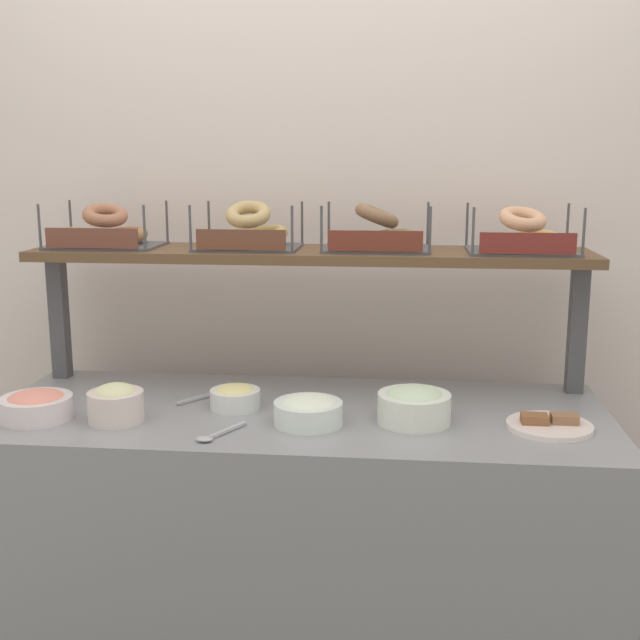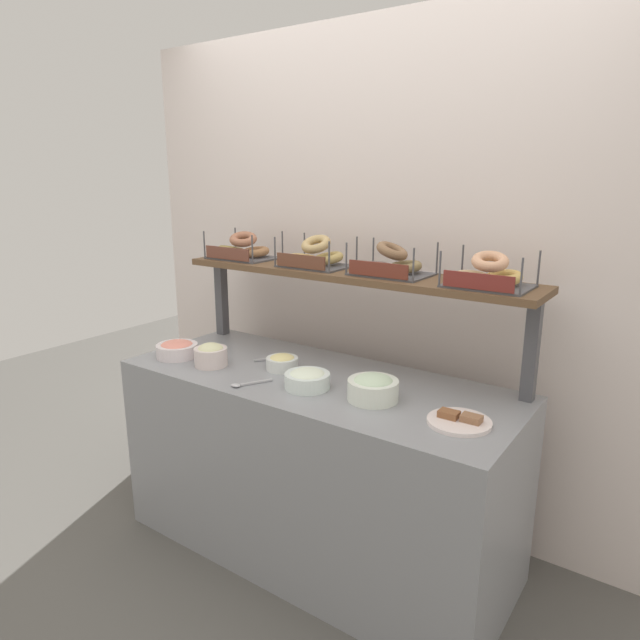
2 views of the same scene
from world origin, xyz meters
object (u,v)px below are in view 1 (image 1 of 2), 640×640
object	(u,v)px
bowl_egg_salad	(235,396)
bowl_potato_salad	(116,403)
bowl_lox_spread	(36,405)
bowl_scallion_spread	(414,405)
serving_plate_white	(549,425)
serving_spoon_by_edge	(215,435)
serving_spoon_near_plate	(209,394)
bagel_basket_plain	(521,237)
bowl_cream_cheese	(308,410)
bagel_basket_everything	(105,232)
bagel_basket_sesame	(248,233)
bagel_basket_poppy	(376,235)

from	to	relation	value
bowl_egg_salad	bowl_potato_salad	distance (m)	0.33
bowl_lox_spread	bowl_scallion_spread	xyz separation A→B (m)	(1.03, 0.08, 0.01)
serving_plate_white	serving_spoon_by_edge	bearing A→B (deg)	-169.63
serving_plate_white	serving_spoon_near_plate	distance (m)	0.99
bowl_egg_salad	serving_spoon_by_edge	bearing A→B (deg)	-90.27
bowl_potato_salad	bagel_basket_plain	bearing A→B (deg)	19.68
bowl_egg_salad	bagel_basket_plain	xyz separation A→B (m)	(0.82, 0.25, 0.44)
bowl_cream_cheese	bagel_basket_everything	xyz separation A→B (m)	(-0.69, 0.38, 0.44)
bagel_basket_sesame	bagel_basket_plain	size ratio (longest dim) A/B	1.00
serving_spoon_by_edge	bowl_scallion_spread	bearing A→B (deg)	18.77
bowl_scallion_spread	bowl_potato_salad	bearing A→B (deg)	-174.76
serving_plate_white	serving_spoon_near_plate	bearing A→B (deg)	169.02
bowl_lox_spread	bowl_scallion_spread	world-z (taller)	bowl_scallion_spread
bagel_basket_sesame	bowl_potato_salad	bearing A→B (deg)	-125.14
bowl_egg_salad	serving_plate_white	world-z (taller)	bowl_egg_salad
bowl_scallion_spread	bagel_basket_everything	world-z (taller)	bagel_basket_everything
serving_spoon_near_plate	bagel_basket_plain	world-z (taller)	bagel_basket_plain
bowl_egg_salad	bowl_lox_spread	bearing A→B (deg)	-163.92
bowl_cream_cheese	bagel_basket_plain	distance (m)	0.82
bowl_lox_spread	bagel_basket_everything	bearing A→B (deg)	81.55
bowl_lox_spread	bowl_potato_salad	xyz separation A→B (m)	(0.23, 0.00, 0.01)
serving_plate_white	bagel_basket_sesame	world-z (taller)	bagel_basket_sesame
serving_spoon_near_plate	bowl_lox_spread	bearing A→B (deg)	-149.36
serving_spoon_near_plate	bagel_basket_sesame	world-z (taller)	bagel_basket_sesame
serving_plate_white	bagel_basket_sesame	xyz separation A→B (m)	(-0.88, 0.35, 0.47)
bagel_basket_poppy	bagel_basket_plain	xyz separation A→B (m)	(0.43, -0.02, -0.00)
bowl_lox_spread	serving_spoon_near_plate	size ratio (longest dim) A/B	1.34
bagel_basket_everything	bagel_basket_poppy	world-z (taller)	bagel_basket_poppy
serving_spoon_by_edge	bagel_basket_sesame	world-z (taller)	bagel_basket_sesame
serving_spoon_near_plate	bagel_basket_plain	bearing A→B (deg)	9.40
bagel_basket_sesame	bowl_cream_cheese	bearing A→B (deg)	-58.74
bowl_scallion_spread	bowl_lox_spread	bearing A→B (deg)	-175.72
serving_plate_white	serving_spoon_by_edge	xyz separation A→B (m)	(-0.87, -0.16, -0.00)
serving_plate_white	bagel_basket_everything	xyz separation A→B (m)	(-1.33, 0.35, 0.47)
bowl_cream_cheese	serving_spoon_by_edge	distance (m)	0.26
bowl_egg_salad	bagel_basket_sesame	xyz separation A→B (m)	(-0.01, 0.27, 0.44)
serving_plate_white	bagel_basket_sesame	bearing A→B (deg)	157.95
serving_spoon_by_edge	serving_spoon_near_plate	bearing A→B (deg)	106.11
bowl_cream_cheese	bagel_basket_poppy	size ratio (longest dim) A/B	0.58
bowl_potato_salad	bagel_basket_poppy	world-z (taller)	bagel_basket_poppy
serving_spoon_by_edge	bagel_basket_everything	distance (m)	0.83
bowl_cream_cheese	bowl_lox_spread	size ratio (longest dim) A/B	0.95
serving_plate_white	bowl_potato_salad	bearing A→B (deg)	-177.07
bagel_basket_sesame	serving_spoon_by_edge	bearing A→B (deg)	-89.26
bagel_basket_poppy	bagel_basket_plain	distance (m)	0.43
bowl_lox_spread	serving_spoon_by_edge	bearing A→B (deg)	-10.38
bowl_scallion_spread	bagel_basket_plain	size ratio (longest dim) A/B	0.63
bowl_cream_cheese	bagel_basket_sesame	bearing A→B (deg)	121.26
bagel_basket_plain	bowl_potato_salad	bearing A→B (deg)	-160.32
serving_spoon_by_edge	bagel_basket_everything	xyz separation A→B (m)	(-0.46, 0.51, 0.47)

